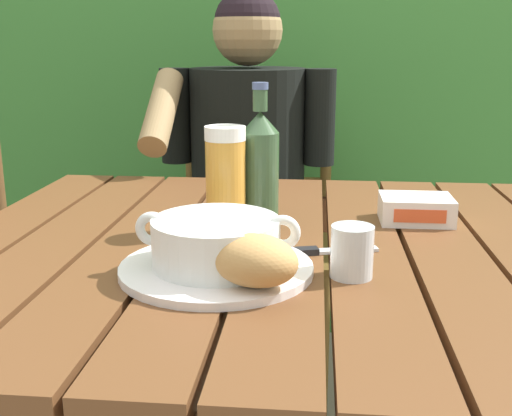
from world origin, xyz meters
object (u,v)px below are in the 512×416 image
at_px(water_glass_small, 352,252).
at_px(table_knife, 316,251).
at_px(chair_near_diner, 254,237).
at_px(bread_roll, 254,260).
at_px(person_eating, 245,174).
at_px(butter_tub, 416,209).
at_px(beer_bottle, 260,166).
at_px(beer_glass, 226,179).
at_px(soup_bowl, 216,241).
at_px(serving_plate, 216,268).

height_order(water_glass_small, table_knife, water_glass_small).
relative_size(chair_near_diner, bread_roll, 6.30).
height_order(person_eating, butter_tub, person_eating).
bearing_deg(chair_near_diner, beer_bottle, -83.42).
bearing_deg(table_knife, beer_glass, 143.24).
relative_size(beer_bottle, butter_tub, 1.95).
relative_size(soup_bowl, beer_glass, 1.28).
height_order(person_eating, table_knife, person_eating).
distance_m(butter_tub, table_knife, 0.27).
bearing_deg(butter_tub, person_eating, 123.22).
distance_m(person_eating, soup_bowl, 0.88).
bearing_deg(chair_near_diner, bread_roll, -84.20).
height_order(chair_near_diner, serving_plate, chair_near_diner).
height_order(chair_near_diner, table_knife, chair_near_diner).
bearing_deg(table_knife, water_glass_small, -62.24).
bearing_deg(butter_tub, beer_bottle, -171.73).
distance_m(person_eating, table_knife, 0.80).
relative_size(water_glass_small, table_knife, 0.45).
bearing_deg(bread_roll, table_knife, 64.45).
distance_m(beer_glass, water_glass_small, 0.30).
bearing_deg(beer_glass, butter_tub, 13.47).
relative_size(bread_roll, water_glass_small, 1.99).
distance_m(serving_plate, beer_glass, 0.23).
relative_size(soup_bowl, bread_roll, 1.58).
bearing_deg(serving_plate, beer_glass, 94.36).
bearing_deg(beer_glass, beer_bottle, 35.56).
height_order(soup_bowl, butter_tub, soup_bowl).
xyz_separation_m(person_eating, beer_glass, (0.04, -0.66, 0.13)).
distance_m(soup_bowl, butter_tub, 0.44).
xyz_separation_m(bread_roll, butter_tub, (0.26, 0.37, -0.02)).
bearing_deg(beer_bottle, chair_near_diner, 96.58).
relative_size(chair_near_diner, table_knife, 5.68).
xyz_separation_m(beer_bottle, butter_tub, (0.28, 0.04, -0.08)).
xyz_separation_m(person_eating, serving_plate, (0.06, -0.87, 0.05)).
height_order(beer_bottle, water_glass_small, beer_bottle).
bearing_deg(table_knife, chair_near_diner, 101.37).
xyz_separation_m(chair_near_diner, water_glass_small, (0.25, -1.07, 0.32)).
height_order(person_eating, soup_bowl, person_eating).
relative_size(serving_plate, soup_bowl, 1.20).
bearing_deg(water_glass_small, beer_bottle, 121.00).
bearing_deg(water_glass_small, beer_glass, 134.37).
bearing_deg(water_glass_small, soup_bowl, -179.48).
distance_m(person_eating, serving_plate, 0.88).
bearing_deg(butter_tub, table_knife, -132.18).
distance_m(chair_near_diner, bread_roll, 1.20).
xyz_separation_m(serving_plate, water_glass_small, (0.19, 0.00, 0.03)).
bearing_deg(person_eating, butter_tub, -56.78).
distance_m(serving_plate, table_knife, 0.17).
xyz_separation_m(water_glass_small, table_knife, (-0.05, 0.09, -0.03)).
height_order(soup_bowl, table_knife, soup_bowl).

